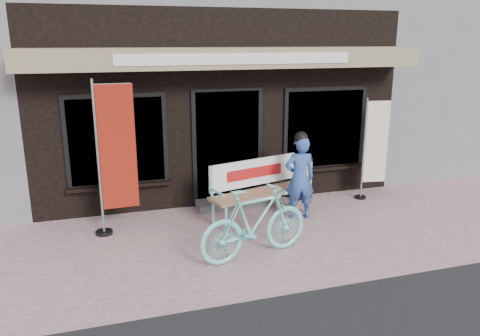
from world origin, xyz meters
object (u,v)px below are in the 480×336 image
object	(u,v)px
bench	(258,184)
nobori_cream	(374,147)
bicycle	(255,223)
nobori_red	(115,156)
menu_stand	(304,179)
person	(300,176)

from	to	relation	value
bench	nobori_cream	bearing A→B (deg)	-8.24
bicycle	nobori_red	world-z (taller)	nobori_red
nobori_red	menu_stand	bearing A→B (deg)	6.62
bench	menu_stand	size ratio (longest dim) A/B	2.40
person	nobori_cream	bearing A→B (deg)	23.12
menu_stand	bicycle	bearing A→B (deg)	-147.34
bench	nobori_red	size ratio (longest dim) A/B	0.79
nobori_cream	bicycle	bearing A→B (deg)	-140.06
bench	menu_stand	distance (m)	1.35
bicycle	nobori_cream	size ratio (longest dim) A/B	0.88
person	nobori_cream	world-z (taller)	nobori_cream
bicycle	bench	bearing A→B (deg)	-33.76
menu_stand	bench	bearing A→B (deg)	-169.29
person	bicycle	xyz separation A→B (m)	(-1.25, -1.24, -0.24)
nobori_red	nobori_cream	world-z (taller)	nobori_red
nobori_red	nobori_cream	xyz separation A→B (m)	(4.88, 0.29, -0.25)
nobori_cream	person	bearing A→B (deg)	-153.37
bench	person	world-z (taller)	person
person	bicycle	world-z (taller)	person
person	nobori_red	size ratio (longest dim) A/B	0.62
bicycle	nobori_red	bearing A→B (deg)	37.66
menu_stand	nobori_cream	bearing A→B (deg)	-32.19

